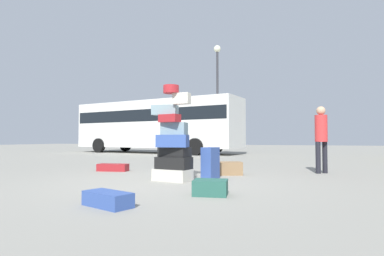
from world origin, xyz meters
name	(u,v)px	position (x,y,z in m)	size (l,w,h in m)	color
ground_plane	(165,181)	(0.00, 0.00, 0.00)	(80.00, 80.00, 0.00)	gray
suitcase_tower	(173,144)	(0.13, 0.12, 0.75)	(0.92, 0.60, 1.96)	beige
suitcase_navy_right_side	(210,163)	(0.76, 0.71, 0.34)	(0.25, 0.44, 0.68)	#334F99
suitcase_maroon_behind_tower	(113,167)	(-2.14, 1.35, 0.10)	(0.80, 0.32, 0.19)	maroon
suitcase_teal_white_trunk	(210,187)	(1.32, -1.19, 0.12)	(0.51, 0.40, 0.23)	#26594C
suitcase_navy_upright_blue	(108,199)	(0.31, -2.40, 0.09)	(0.68, 0.31, 0.19)	#334F99
suitcase_brown_foreground_near	(230,168)	(0.99, 1.56, 0.15)	(0.57, 0.39, 0.31)	olive
person_bearded_onlooker	(321,133)	(3.09, 2.65, 1.00)	(0.30, 0.30, 1.68)	black
parked_bus	(155,123)	(-5.91, 11.48, 1.84)	(11.06, 4.29, 3.15)	silver
lamp_post	(217,83)	(-1.51, 9.80, 3.79)	(0.36, 0.36, 5.75)	#333338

